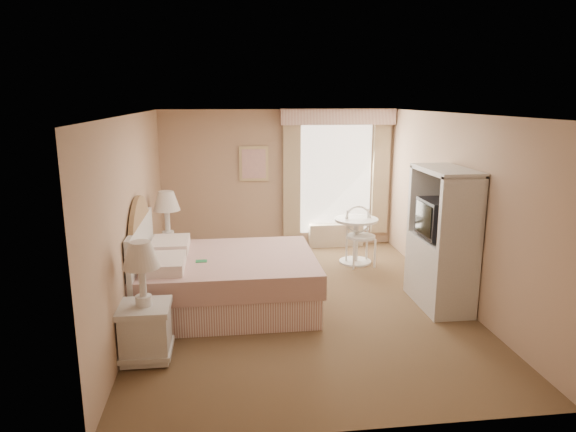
{
  "coord_description": "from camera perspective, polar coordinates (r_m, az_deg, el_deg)",
  "views": [
    {
      "loc": [
        -0.98,
        -6.4,
        2.7
      ],
      "look_at": [
        -0.14,
        0.3,
        1.14
      ],
      "focal_mm": 32.0,
      "sensor_mm": 36.0,
      "label": 1
    }
  ],
  "objects": [
    {
      "name": "room",
      "position": [
        6.63,
        1.52,
        0.41
      ],
      "size": [
        4.21,
        5.51,
        2.51
      ],
      "color": "brown",
      "rests_on": "ground"
    },
    {
      "name": "window",
      "position": [
        9.38,
        5.44,
        4.64
      ],
      "size": [
        2.05,
        0.22,
        2.51
      ],
      "color": "white",
      "rests_on": "room"
    },
    {
      "name": "framed_art",
      "position": [
        9.2,
        -3.82,
        5.82
      ],
      "size": [
        0.52,
        0.04,
        0.62
      ],
      "color": "#D1B781",
      "rests_on": "room"
    },
    {
      "name": "bed",
      "position": [
        6.8,
        -7.88,
        -6.97
      ],
      "size": [
        2.33,
        1.83,
        1.62
      ],
      "color": "tan",
      "rests_on": "room"
    },
    {
      "name": "nightstand_near",
      "position": [
        5.62,
        -15.62,
        -10.74
      ],
      "size": [
        0.52,
        0.52,
        1.27
      ],
      "color": "silver",
      "rests_on": "room"
    },
    {
      "name": "nightstand_far",
      "position": [
        7.94,
        -13.11,
        -3.37
      ],
      "size": [
        0.55,
        0.55,
        1.33
      ],
      "color": "silver",
      "rests_on": "room"
    },
    {
      "name": "round_table",
      "position": [
        8.58,
        7.56,
        -1.91
      ],
      "size": [
        0.72,
        0.72,
        0.76
      ],
      "color": "silver",
      "rests_on": "room"
    },
    {
      "name": "cafe_chair",
      "position": [
        8.49,
        7.97,
        -1.68
      ],
      "size": [
        0.51,
        0.51,
        0.97
      ],
      "rotation": [
        0.0,
        0.0,
        0.09
      ],
      "color": "silver",
      "rests_on": "room"
    },
    {
      "name": "armoire",
      "position": [
        7.01,
        16.69,
        -3.6
      ],
      "size": [
        0.55,
        1.1,
        1.83
      ],
      "color": "silver",
      "rests_on": "room"
    }
  ]
}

